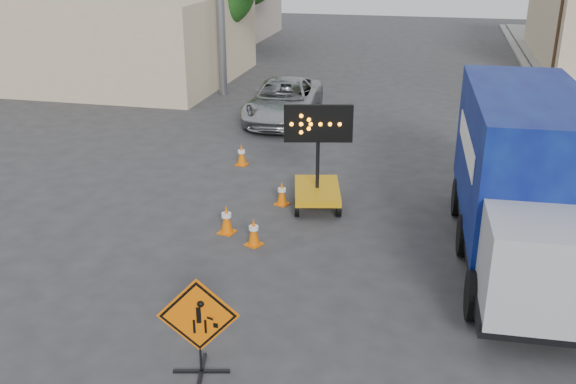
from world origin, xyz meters
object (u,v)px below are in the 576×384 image
(pickup_truck, at_px, (284,100))
(box_truck, at_px, (523,190))
(arrow_board, at_px, (317,184))
(construction_sign, at_px, (199,324))

(pickup_truck, xyz_separation_m, box_truck, (7.50, -9.91, 0.85))
(pickup_truck, height_order, box_truck, box_truck)
(arrow_board, height_order, pickup_truck, arrow_board)
(box_truck, bearing_deg, arrow_board, 155.19)
(pickup_truck, bearing_deg, construction_sign, -85.49)
(construction_sign, distance_m, box_truck, 7.41)
(arrow_board, bearing_deg, construction_sign, -106.83)
(construction_sign, xyz_separation_m, box_truck, (5.20, 5.22, 0.70))
(arrow_board, height_order, box_truck, box_truck)
(arrow_board, bearing_deg, pickup_truck, 96.63)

